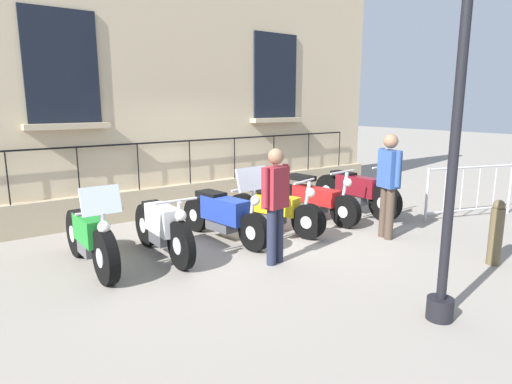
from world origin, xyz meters
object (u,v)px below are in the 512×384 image
motorcycle_white (163,228)px  motorcycle_red (315,200)px  bollard (496,232)px  motorcycle_maroon (356,192)px  crowd_barrier (470,190)px  lamppost (466,15)px  motorcycle_blue (224,215)px  pedestrian_standing (389,180)px  pedestrian_walking (275,200)px  motorcycle_green (90,238)px  motorcycle_yellow (274,210)px

motorcycle_white → motorcycle_red: 3.33m
motorcycle_red → bollard: size_ratio=2.25×
bollard → motorcycle_white: bearing=-130.1°
motorcycle_maroon → crowd_barrier: (1.58, 1.60, 0.11)m
lamppost → motorcycle_red: bearing=154.9°
motorcycle_blue → pedestrian_standing: bearing=56.7°
pedestrian_walking → pedestrian_standing: bearing=85.7°
lamppost → motorcycle_white: bearing=-156.6°
motorcycle_red → crowd_barrier: same height
motorcycle_white → bollard: (3.10, 3.68, 0.03)m
crowd_barrier → lamppost: bearing=-64.7°
motorcycle_blue → bollard: motorcycle_blue is taller
motorcycle_white → pedestrian_walking: size_ratio=1.18×
crowd_barrier → pedestrian_standing: size_ratio=1.14×
lamppost → crowd_barrier: (-2.10, 4.44, -2.52)m
motorcycle_maroon → bollard: motorcycle_maroon is taller
motorcycle_maroon → motorcycle_green: bearing=-90.2°
motorcycle_green → motorcycle_blue: (-0.01, 2.19, -0.00)m
motorcycle_blue → lamppost: lamppost is taller
motorcycle_yellow → motorcycle_red: 1.17m
motorcycle_red → motorcycle_yellow: bearing=-81.3°
bollard → pedestrian_walking: bearing=-127.1°
motorcycle_blue → motorcycle_yellow: (0.08, 1.00, -0.05)m
bollard → motorcycle_green: bearing=-124.4°
motorcycle_maroon → lamppost: lamppost is taller
crowd_barrier → pedestrian_standing: pedestrian_standing is taller
motorcycle_yellow → motorcycle_green: bearing=-91.3°
motorcycle_white → motorcycle_maroon: (-0.10, 4.38, 0.01)m
motorcycle_blue → crowd_barrier: motorcycle_blue is taller
motorcycle_blue → lamppost: (3.70, 0.38, 2.64)m
pedestrian_standing → pedestrian_walking: bearing=-94.3°
motorcycle_maroon → pedestrian_walking: (1.31, -3.20, 0.48)m
lamppost → motorcycle_green: bearing=-145.2°
motorcycle_yellow → pedestrian_standing: 2.03m
pedestrian_standing → motorcycle_blue: bearing=-123.3°
motorcycle_yellow → motorcycle_red: bearing=98.7°
motorcycle_green → motorcycle_yellow: (0.07, 3.19, -0.05)m
motorcycle_green → lamppost: (3.69, 2.57, 2.64)m
motorcycle_red → lamppost: bearing=-25.1°
lamppost → pedestrian_standing: size_ratio=2.94×
motorcycle_white → motorcycle_yellow: (-0.04, 2.17, -0.05)m
motorcycle_maroon → lamppost: bearing=-37.6°
bollard → pedestrian_standing: bearing=-173.0°
motorcycle_blue → bollard: 4.09m
crowd_barrier → bollard: 2.82m
motorcycle_yellow → lamppost: (3.62, -0.62, 2.69)m
motorcycle_white → motorcycle_yellow: 2.17m
motorcycle_red → motorcycle_maroon: 1.06m
motorcycle_maroon → motorcycle_yellow: bearing=-88.6°
lamppost → bollard: bearing=102.5°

